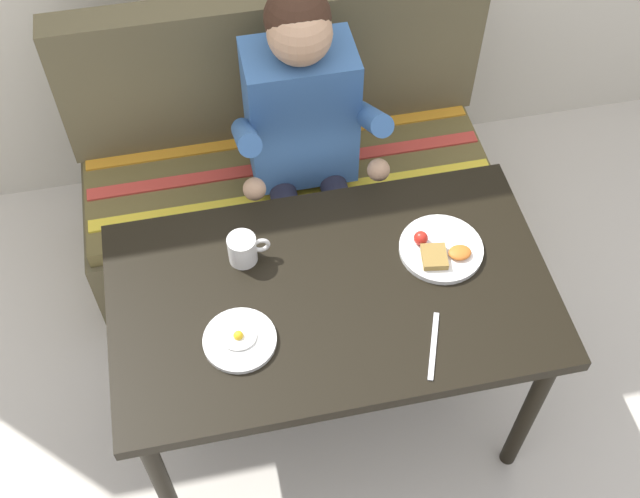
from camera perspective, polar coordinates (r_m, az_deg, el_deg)
ground_plane at (r=2.79m, az=0.64°, el=-11.34°), size 8.00×8.00×0.00m
table at (r=2.22m, az=0.78°, el=-4.15°), size 1.20×0.70×0.73m
couch at (r=2.93m, az=-2.44°, el=4.86°), size 1.44×0.56×1.00m
person at (r=2.52m, az=-1.09°, el=8.31°), size 0.45×0.61×1.21m
plate_breakfast at (r=2.24m, az=8.59°, el=-0.01°), size 0.24×0.24×0.05m
plate_eggs at (r=2.07m, az=-5.76°, el=-6.47°), size 0.19×0.19×0.04m
coffee_mug at (r=2.19m, az=-5.51°, el=0.03°), size 0.12×0.08×0.09m
knife at (r=2.08m, az=8.11°, el=-6.86°), size 0.09×0.19×0.00m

